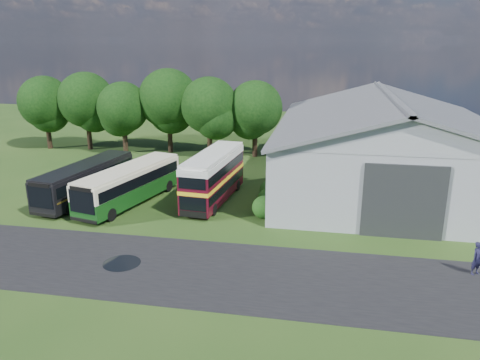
% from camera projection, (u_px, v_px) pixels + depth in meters
% --- Properties ---
extents(ground, '(120.00, 120.00, 0.00)m').
position_uv_depth(ground, '(164.00, 244.00, 29.92)').
color(ground, '#1E3E13').
rests_on(ground, ground).
extents(asphalt_road, '(60.00, 8.00, 0.02)m').
position_uv_depth(asphalt_road, '(196.00, 270.00, 26.56)').
color(asphalt_road, black).
rests_on(asphalt_road, ground).
extents(puddle, '(2.20, 2.20, 0.01)m').
position_uv_depth(puddle, '(122.00, 263.00, 27.36)').
color(puddle, black).
rests_on(puddle, ground).
extents(storage_shed, '(18.80, 24.80, 8.15)m').
position_uv_depth(storage_shed, '(386.00, 140.00, 41.08)').
color(storage_shed, gray).
rests_on(storage_shed, ground).
extents(tree_far_left, '(6.12, 6.12, 8.64)m').
position_uv_depth(tree_far_left, '(45.00, 102.00, 55.04)').
color(tree_far_left, black).
rests_on(tree_far_left, ground).
extents(tree_left_a, '(6.46, 6.46, 9.12)m').
position_uv_depth(tree_left_a, '(86.00, 100.00, 54.52)').
color(tree_left_a, black).
rests_on(tree_left_a, ground).
extents(tree_left_b, '(5.78, 5.78, 8.16)m').
position_uv_depth(tree_left_b, '(123.00, 108.00, 52.86)').
color(tree_left_b, black).
rests_on(tree_left_b, ground).
extents(tree_mid, '(6.80, 6.80, 9.60)m').
position_uv_depth(tree_mid, '(168.00, 99.00, 52.92)').
color(tree_mid, black).
rests_on(tree_mid, ground).
extents(tree_right_a, '(6.26, 6.26, 8.83)m').
position_uv_depth(tree_right_a, '(209.00, 106.00, 51.23)').
color(tree_right_a, black).
rests_on(tree_right_a, ground).
extents(tree_right_b, '(5.98, 5.98, 8.45)m').
position_uv_depth(tree_right_b, '(255.00, 108.00, 51.16)').
color(tree_right_b, black).
rests_on(tree_right_b, ground).
extents(shrub_front, '(1.70, 1.70, 1.70)m').
position_uv_depth(shrub_front, '(263.00, 217.00, 34.56)').
color(shrub_front, '#194714').
rests_on(shrub_front, ground).
extents(shrub_mid, '(1.60, 1.60, 1.60)m').
position_uv_depth(shrub_mid, '(267.00, 208.00, 36.44)').
color(shrub_mid, '#194714').
rests_on(shrub_mid, ground).
extents(shrub_back, '(1.80, 1.80, 1.80)m').
position_uv_depth(shrub_back, '(270.00, 200.00, 38.33)').
color(shrub_back, '#194714').
rests_on(shrub_back, ground).
extents(bus_green_single, '(4.96, 11.13, 2.99)m').
position_uv_depth(bus_green_single, '(130.00, 184.00, 37.12)').
color(bus_green_single, black).
rests_on(bus_green_single, ground).
extents(bus_maroon_double, '(3.21, 9.53, 4.02)m').
position_uv_depth(bus_maroon_double, '(214.00, 177.00, 37.51)').
color(bus_maroon_double, black).
rests_on(bus_maroon_double, ground).
extents(bus_dark_single, '(3.90, 10.79, 2.91)m').
position_uv_depth(bus_dark_single, '(86.00, 180.00, 38.26)').
color(bus_dark_single, black).
rests_on(bus_dark_single, ground).
extents(visitor_a, '(0.83, 0.77, 1.91)m').
position_uv_depth(visitor_a, '(477.00, 259.00, 25.83)').
color(visitor_a, '#191835').
rests_on(visitor_a, ground).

